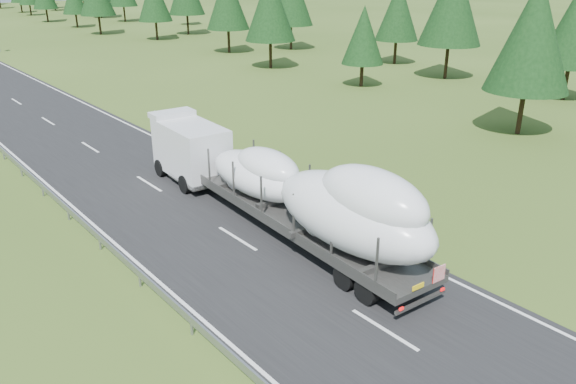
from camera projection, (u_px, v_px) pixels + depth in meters
ground at (384, 330)px, 19.46m from camera, size 400.00×400.00×0.00m
boat_truck at (288, 186)px, 25.64m from camera, size 3.77×20.21×4.70m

